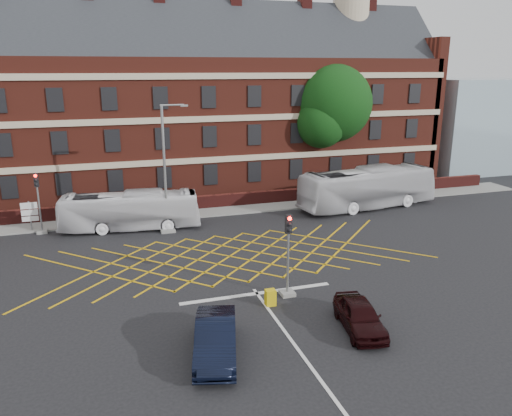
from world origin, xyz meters
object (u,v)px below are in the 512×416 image
object	(u,v)px
traffic_light_near	(288,263)
traffic_light_far	(40,209)
bus_left	(130,211)
street_lamp	(167,190)
car_maroon	(360,316)
deciduous_tree	(333,109)
utility_cabinet	(270,298)
direction_signs	(30,213)
car_navy	(216,339)
bus_right	(368,188)

from	to	relation	value
traffic_light_near	traffic_light_far	distance (m)	19.31
bus_left	street_lamp	xyz separation A→B (m)	(2.47, -1.34, 1.66)
bus_left	traffic_light_near	distance (m)	15.11
car_maroon	deciduous_tree	xyz separation A→B (m)	(10.52, 24.82, 6.82)
traffic_light_near	utility_cabinet	bearing A→B (deg)	-146.79
deciduous_tree	direction_signs	bearing A→B (deg)	-167.75
car_navy	traffic_light_far	size ratio (longest dim) A/B	1.08
bus_left	utility_cabinet	bearing A→B (deg)	-151.35
direction_signs	utility_cabinet	bearing A→B (deg)	-52.06
bus_left	car_navy	bearing A→B (deg)	-166.15
bus_right	traffic_light_far	world-z (taller)	traffic_light_far
deciduous_tree	traffic_light_far	distance (m)	26.46
bus_left	bus_right	distance (m)	18.99
bus_left	deciduous_tree	size ratio (longest dim) A/B	0.85
deciduous_tree	street_lamp	xyz separation A→B (m)	(-16.60, -8.47, -4.46)
car_maroon	traffic_light_near	xyz separation A→B (m)	(-1.79, 4.18, 1.10)
car_maroon	traffic_light_far	bearing A→B (deg)	137.88
car_navy	car_maroon	bearing A→B (deg)	15.27
traffic_light_near	traffic_light_far	bearing A→B (deg)	131.45
car_maroon	deciduous_tree	world-z (taller)	deciduous_tree
direction_signs	utility_cabinet	distance (m)	20.08
bus_left	street_lamp	distance (m)	3.27
car_navy	deciduous_tree	distance (m)	30.94
car_navy	utility_cabinet	bearing A→B (deg)	59.03
bus_right	car_navy	bearing A→B (deg)	128.80
deciduous_tree	traffic_light_far	world-z (taller)	deciduous_tree
bus_left	car_navy	xyz separation A→B (m)	(2.03, -17.80, -0.61)
bus_left	street_lamp	bearing A→B (deg)	-111.15
deciduous_tree	bus_right	bearing A→B (deg)	-90.63
car_maroon	car_navy	bearing A→B (deg)	-169.15
car_maroon	deciduous_tree	size ratio (longest dim) A/B	0.34
deciduous_tree	direction_signs	xyz separation A→B (m)	(-25.82, -5.60, -6.11)
car_navy	deciduous_tree	xyz separation A→B (m)	(17.04, 24.93, 6.73)
car_navy	street_lamp	xyz separation A→B (m)	(0.44, 16.46, 2.27)
traffic_light_far	utility_cabinet	xyz separation A→B (m)	(11.59, -15.25, -1.36)
bus_left	street_lamp	size ratio (longest dim) A/B	1.11
bus_right	street_lamp	size ratio (longest dim) A/B	1.36
car_navy	car_maroon	xyz separation A→B (m)	(6.52, 0.11, -0.09)
traffic_light_near	car_maroon	bearing A→B (deg)	-66.86
utility_cabinet	bus_left	bearing A→B (deg)	111.32
bus_left	bus_right	bearing A→B (deg)	-82.90
utility_cabinet	street_lamp	bearing A→B (deg)	103.48
bus_right	street_lamp	distance (m)	16.62
car_navy	direction_signs	distance (m)	21.24
car_maroon	utility_cabinet	size ratio (longest dim) A/B	4.88
bus_right	traffic_light_near	world-z (taller)	traffic_light_near
car_navy	direction_signs	bearing A→B (deg)	128.75
bus_right	deciduous_tree	world-z (taller)	deciduous_tree
bus_right	car_maroon	size ratio (longest dim) A/B	3.06
traffic_light_far	direction_signs	xyz separation A→B (m)	(-0.74, 0.57, -0.39)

